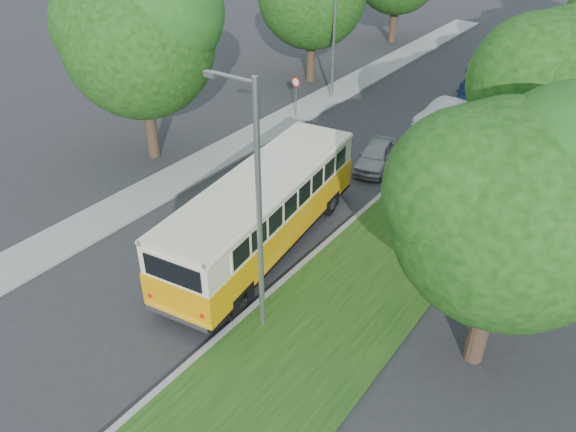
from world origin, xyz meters
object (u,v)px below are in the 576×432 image
Objects in this scene: lamppost_near at (256,205)px; car_grey at (499,76)px; car_white at (444,114)px; vintage_bus at (263,213)px; car_blue at (474,94)px; lamppost_far at (333,30)px; car_silver at (376,155)px.

lamppost_near reaches higher than car_grey.
lamppost_near is at bearing -74.27° from car_white.
car_blue is at bearing 79.35° from vintage_bus.
car_white is at bearing -0.61° from lamppost_far.
car_grey is (0.97, 15.14, 0.02)m from car_silver.
car_silver is at bearing -109.54° from car_blue.
car_white is (0.68, 6.65, 0.07)m from car_silver.
lamppost_far is at bearing -168.05° from car_blue.
lamppost_near reaches higher than car_blue.
car_blue is at bearing -102.61° from car_grey.
car_blue reaches higher than car_white.
car_silver is 10.55m from car_blue.
lamppost_near is 0.77× the size of vintage_bus.
lamppost_near is at bearing -101.04° from car_blue.
vintage_bus is 8.48m from car_silver.
lamppost_near is at bearing -100.26° from car_grey.
car_grey is at bearing 99.08° from car_white.
car_blue is 1.13× the size of car_grey.
vintage_bus is 2.29× the size of car_grey.
lamppost_far is 2.10× the size of car_silver.
car_silver is (6.71, -6.73, -3.51)m from lamppost_far.
lamppost_far is 9.21m from car_blue.
lamppost_near is 12.55m from car_silver.
car_grey is (-1.23, 26.91, -3.74)m from lamppost_near.
lamppost_far reaches higher than car_blue.
vintage_bus is at bearing -104.57° from car_silver.
lamppost_near reaches higher than car_white.
lamppost_far is 11.91m from car_grey.
lamppost_near is 1.56× the size of car_blue.
lamppost_near is 5.01m from vintage_bus.
car_blue is (0.31, 3.85, 0.06)m from car_white.
car_blue is at bearing 96.43° from car_white.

